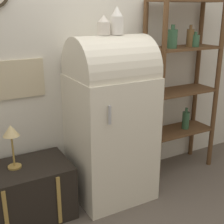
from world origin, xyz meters
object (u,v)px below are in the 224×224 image
(desk_lamp, at_px, (11,135))
(suitcase_trunk, at_px, (25,192))
(refrigerator, at_px, (111,117))
(vase_left, at_px, (104,26))
(vase_center, at_px, (117,21))

(desk_lamp, bearing_deg, suitcase_trunk, -25.34)
(refrigerator, height_order, desk_lamp, refrigerator)
(suitcase_trunk, relative_size, vase_left, 4.73)
(refrigerator, bearing_deg, desk_lamp, 176.48)
(vase_center, bearing_deg, refrigerator, 177.50)
(suitcase_trunk, xyz_separation_m, vase_left, (0.75, -0.02, 1.34))
(refrigerator, relative_size, vase_center, 6.59)
(vase_left, xyz_separation_m, desk_lamp, (-0.81, 0.05, -0.82))
(vase_left, height_order, desk_lamp, vase_left)
(suitcase_trunk, xyz_separation_m, vase_center, (0.87, -0.03, 1.38))
(vase_center, height_order, desk_lamp, vase_center)
(refrigerator, bearing_deg, suitcase_trunk, 178.20)
(refrigerator, xyz_separation_m, suitcase_trunk, (-0.81, 0.03, -0.55))
(suitcase_trunk, relative_size, vase_center, 3.31)
(refrigerator, distance_m, vase_left, 0.80)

